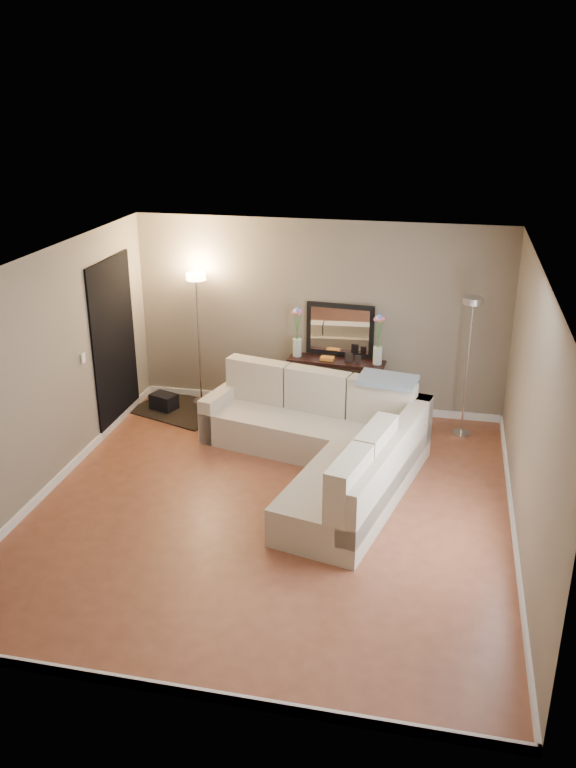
% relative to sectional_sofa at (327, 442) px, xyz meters
% --- Properties ---
extents(floor, '(5.00, 5.50, 0.01)m').
position_rel_sectional_sofa_xyz_m(floor, '(-0.43, -0.96, -0.36)').
color(floor, brown).
rests_on(floor, ground).
extents(ceiling, '(5.00, 5.50, 0.01)m').
position_rel_sectional_sofa_xyz_m(ceiling, '(-0.43, -0.96, 2.25)').
color(ceiling, white).
rests_on(ceiling, ground).
extents(wall_back, '(5.00, 0.02, 2.60)m').
position_rel_sectional_sofa_xyz_m(wall_back, '(-0.43, 1.80, 0.95)').
color(wall_back, gray).
rests_on(wall_back, ground).
extents(wall_front, '(5.00, 0.02, 2.60)m').
position_rel_sectional_sofa_xyz_m(wall_front, '(-0.43, -3.72, 0.95)').
color(wall_front, gray).
rests_on(wall_front, ground).
extents(wall_left, '(0.02, 5.50, 2.60)m').
position_rel_sectional_sofa_xyz_m(wall_left, '(-2.94, -0.96, 0.95)').
color(wall_left, gray).
rests_on(wall_left, ground).
extents(wall_right, '(0.02, 5.50, 2.60)m').
position_rel_sectional_sofa_xyz_m(wall_right, '(2.08, -0.96, 0.95)').
color(wall_right, gray).
rests_on(wall_right, ground).
extents(baseboard_back, '(5.00, 0.03, 0.10)m').
position_rel_sectional_sofa_xyz_m(baseboard_back, '(-0.43, 1.78, -0.30)').
color(baseboard_back, white).
rests_on(baseboard_back, ground).
extents(baseboard_front, '(5.00, 0.03, 0.10)m').
position_rel_sectional_sofa_xyz_m(baseboard_front, '(-0.43, -3.69, -0.30)').
color(baseboard_front, white).
rests_on(baseboard_front, ground).
extents(baseboard_left, '(0.03, 5.50, 0.10)m').
position_rel_sectional_sofa_xyz_m(baseboard_left, '(-2.92, -0.96, -0.30)').
color(baseboard_left, white).
rests_on(baseboard_left, ground).
extents(baseboard_right, '(0.03, 5.50, 0.10)m').
position_rel_sectional_sofa_xyz_m(baseboard_right, '(2.05, -0.96, -0.30)').
color(baseboard_right, white).
rests_on(baseboard_right, ground).
extents(doorway, '(0.02, 1.20, 2.20)m').
position_rel_sectional_sofa_xyz_m(doorway, '(-2.91, 0.74, 0.75)').
color(doorway, black).
rests_on(doorway, ground).
extents(switch_plate, '(0.02, 0.08, 0.12)m').
position_rel_sectional_sofa_xyz_m(switch_plate, '(-2.91, -0.11, 0.85)').
color(switch_plate, white).
rests_on(switch_plate, ground).
extents(sectional_sofa, '(2.85, 3.14, 0.95)m').
position_rel_sectional_sofa_xyz_m(sectional_sofa, '(0.00, 0.00, 0.00)').
color(sectional_sofa, beige).
rests_on(sectional_sofa, floor).
extents(throw_blanket, '(0.74, 0.51, 0.09)m').
position_rel_sectional_sofa_xyz_m(throw_blanket, '(0.61, 0.54, 0.61)').
color(throw_blanket, gray).
rests_on(throw_blanket, sectional_sofa).
extents(console_table, '(1.31, 0.44, 0.79)m').
position_rel_sectional_sofa_xyz_m(console_table, '(-0.22, 1.57, 0.09)').
color(console_table, black).
rests_on(console_table, floor).
extents(leaning_mirror, '(0.91, 0.11, 0.71)m').
position_rel_sectional_sofa_xyz_m(leaning_mirror, '(-0.13, 1.73, 0.81)').
color(leaning_mirror, black).
rests_on(leaning_mirror, console_table).
extents(table_decor, '(0.55, 0.13, 0.13)m').
position_rel_sectional_sofa_xyz_m(table_decor, '(-0.15, 1.53, 0.48)').
color(table_decor, orange).
rests_on(table_decor, console_table).
extents(flower_vase_left, '(0.15, 0.13, 0.68)m').
position_rel_sectional_sofa_xyz_m(flower_vase_left, '(-0.69, 1.60, 0.73)').
color(flower_vase_left, silver).
rests_on(flower_vase_left, console_table).
extents(flower_vase_right, '(0.15, 0.13, 0.68)m').
position_rel_sectional_sofa_xyz_m(flower_vase_right, '(0.40, 1.52, 0.73)').
color(flower_vase_right, silver).
rests_on(flower_vase_right, console_table).
extents(floor_lamp_lit, '(0.33, 0.33, 1.86)m').
position_rel_sectional_sofa_xyz_m(floor_lamp_lit, '(-2.05, 1.57, 0.96)').
color(floor_lamp_lit, silver).
rests_on(floor_lamp_lit, floor).
extents(floor_lamp_unlit, '(0.29, 0.29, 1.82)m').
position_rel_sectional_sofa_xyz_m(floor_lamp_unlit, '(1.54, 1.29, 0.93)').
color(floor_lamp_unlit, silver).
rests_on(floor_lamp_unlit, floor).
extents(charcoal_rug, '(1.45, 1.26, 0.02)m').
position_rel_sectional_sofa_xyz_m(charcoal_rug, '(-2.27, 1.27, -0.34)').
color(charcoal_rug, black).
rests_on(charcoal_rug, floor).
extents(black_bag, '(0.40, 0.34, 0.22)m').
position_rel_sectional_sofa_xyz_m(black_bag, '(-2.49, 1.24, -0.24)').
color(black_bag, black).
rests_on(black_bag, charcoal_rug).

